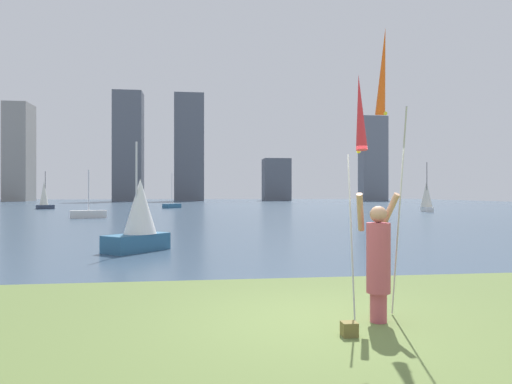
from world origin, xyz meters
TOP-DOWN VIEW (x-y plane):
  - ground at (0.00, 50.95)m, footprint 120.00×138.00m
  - person at (0.82, -0.18)m, footprint 0.68×0.50m
  - kite_flag_left at (0.45, -0.42)m, footprint 0.16×0.67m
  - kite_flag_right at (1.18, 0.50)m, footprint 0.16×1.05m
  - bag at (0.18, -0.77)m, footprint 0.20×0.18m
  - sailboat_0 at (-18.49, 47.78)m, footprint 2.00×1.65m
  - sailboat_1 at (-4.56, 48.87)m, footprint 2.17×2.27m
  - sailboat_2 at (-9.46, 28.31)m, footprint 2.56×1.16m
  - sailboat_3 at (-3.59, 8.57)m, footprint 2.08×2.19m
  - sailboat_4 at (20.23, 35.68)m, footprint 1.31×2.30m
  - skyline_tower_0 at (-37.95, 95.11)m, footprint 4.70×6.33m
  - skyline_tower_1 at (-15.60, 92.41)m, footprint 5.84×5.22m
  - skyline_tower_2 at (-3.16, 95.53)m, footprint 6.34×4.02m
  - skyline_tower_3 at (16.14, 96.26)m, footprint 5.86×5.48m
  - skyline_tower_4 at (37.71, 93.70)m, footprint 5.65×3.92m

SIDE VIEW (x-z plane):
  - ground at x=0.00m, z-range -0.12..0.00m
  - bag at x=0.18m, z-range 0.00..0.19m
  - sailboat_1 at x=-4.56m, z-range -1.78..2.34m
  - sailboat_2 at x=-9.46m, z-range -1.44..2.05m
  - person at x=0.82m, z-range -0.02..1.85m
  - sailboat_3 at x=-3.59m, z-range -0.73..2.74m
  - sailboat_0 at x=-18.49m, z-range -0.70..3.48m
  - sailboat_4 at x=20.23m, z-range -0.95..3.80m
  - kite_flag_left at x=0.45m, z-range 1.13..4.64m
  - kite_flag_right at x=1.18m, z-range 1.45..5.93m
  - skyline_tower_3 at x=16.14m, z-range 0.00..9.33m
  - skyline_tower_4 at x=37.71m, z-range 0.00..18.80m
  - skyline_tower_0 at x=-37.95m, z-range 0.00..20.16m
  - skyline_tower_1 at x=-15.60m, z-range 0.00..22.57m
  - skyline_tower_2 at x=-3.16m, z-range 0.00..23.20m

